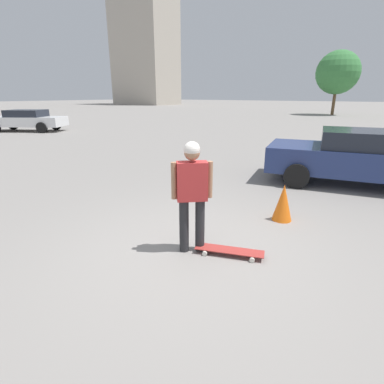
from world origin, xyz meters
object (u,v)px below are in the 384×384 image
Objects in this scene: car_parked_near at (357,157)px; car_parked_far at (26,120)px; traffic_cone at (283,202)px; person at (192,188)px; skateboard at (229,251)px.

car_parked_far is at bearing -16.24° from car_parked_near.
car_parked_far reaches higher than traffic_cone.
person is 2.38× the size of traffic_cone.
traffic_cone is at bearing -115.83° from skateboard.
car_parked_far is at bearing -103.95° from traffic_cone.
car_parked_near is at bearing 33.15° from person.
person is 1.61× the size of skateboard.
traffic_cone is (3.33, -0.68, -0.38)m from car_parked_near.
car_parked_near reaches higher than skateboard.
person is 0.36× the size of car_parked_near.
car_parked_far is (-1.12, -18.58, -0.02)m from car_parked_near.
car_parked_near is 0.92× the size of car_parked_far.
person is 5.38m from car_parked_near.
skateboard is at bearing 128.91° from car_parked_far.
car_parked_near is 3.42m from traffic_cone.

